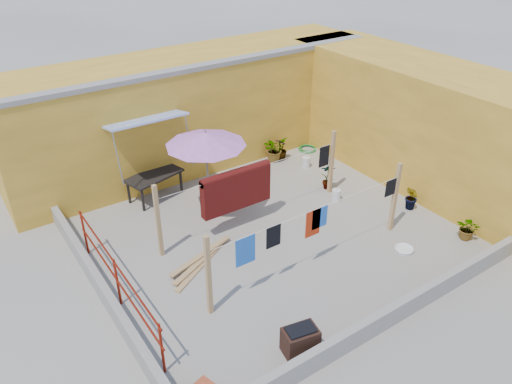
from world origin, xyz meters
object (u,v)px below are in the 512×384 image
outdoor_table (154,177)px  water_jug_b (306,162)px  plant_back_a (274,149)px  water_jug_a (336,195)px  brazier (300,340)px  patio_umbrella (206,139)px  white_basin (404,249)px  green_hose (307,149)px

outdoor_table → water_jug_b: (4.45, -0.89, -0.46)m
outdoor_table → plant_back_a: size_ratio=2.06×
water_jug_a → plant_back_a: 2.85m
brazier → water_jug_b: 7.12m
outdoor_table → plant_back_a: plant_back_a is taller
patio_umbrella → water_jug_b: patio_umbrella is taller
plant_back_a → brazier: bearing=-122.7°
water_jug_a → water_jug_b: 2.03m
patio_umbrella → white_basin: (2.91, -3.83, -2.04)m
water_jug_a → water_jug_b: size_ratio=1.01×
water_jug_a → brazier: bearing=-139.0°
water_jug_a → green_hose: water_jug_a is taller
outdoor_table → green_hose: 5.27m
outdoor_table → green_hose: (5.24, -0.00, -0.59)m
outdoor_table → brazier: outdoor_table is taller
white_basin → water_jug_a: 2.55m
white_basin → green_hose: bearing=73.7°
patio_umbrella → plant_back_a: bearing=26.1°
brazier → plant_back_a: bearing=57.3°
white_basin → water_jug_b: size_ratio=1.19×
white_basin → plant_back_a: bearing=87.3°
white_basin → outdoor_table: bearing=124.3°
green_hose → water_jug_a: bearing=-115.6°
patio_umbrella → brazier: patio_umbrella is taller
patio_umbrella → brazier: size_ratio=3.62×
outdoor_table → green_hose: bearing=-0.0°
white_basin → water_jug_b: bearing=80.2°
water_jug_a → water_jug_b: water_jug_a is taller
water_jug_a → outdoor_table: bearing=143.8°
brazier → water_jug_a: brazier is taller
water_jug_b → plant_back_a: 1.06m
patio_umbrella → outdoor_table: patio_umbrella is taller
patio_umbrella → white_basin: 5.22m
patio_umbrella → plant_back_a: size_ratio=3.13×
patio_umbrella → water_jug_b: 4.20m
outdoor_table → brazier: bearing=-91.3°
plant_back_a → water_jug_b: bearing=-59.8°
brazier → white_basin: 3.93m
water_jug_a → green_hose: 3.16m
outdoor_table → white_basin: bearing=-55.7°
water_jug_b → white_basin: bearing=-99.8°
outdoor_table → water_jug_b: 4.56m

